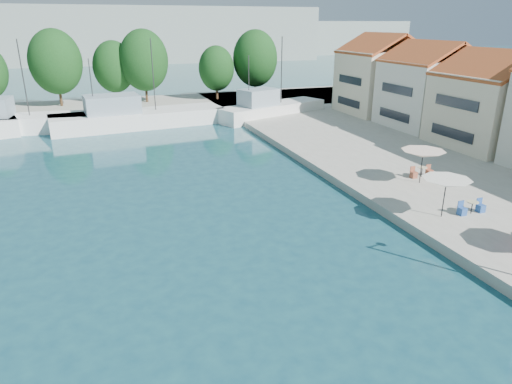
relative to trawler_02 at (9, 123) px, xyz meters
name	(u,v)px	position (x,y,z in m)	size (l,w,h in m)	color
quay_right	(495,159)	(41.21, -26.82, -0.77)	(32.00, 92.00, 0.60)	#99968A
quay_far	(111,108)	(11.21, 10.18, -0.77)	(90.00, 16.00, 0.60)	#99968A
hill_west	(15,35)	(-10.79, 103.18, 6.93)	(180.00, 40.00, 16.00)	gray
hill_east	(224,38)	(59.21, 123.18, 4.93)	(140.00, 40.00, 12.00)	gray
building_04	(495,98)	(43.21, -23.82, 3.95)	(9.00, 8.80, 9.20)	beige
building_05	(429,83)	(43.21, -14.82, 4.19)	(8.40, 8.80, 9.70)	silver
building_06	(381,73)	(43.21, -5.82, 4.43)	(9.00, 8.80, 10.20)	beige
trawler_02	(9,123)	(0.00, 0.00, 0.00)	(17.77, 6.47, 10.20)	white
trawler_03	(135,118)	(13.31, -1.71, 0.00)	(19.87, 7.03, 10.20)	white
trawler_04	(270,110)	(29.83, -2.12, 0.00)	(15.37, 8.69, 10.20)	silver
tree_04	(55,62)	(4.80, 12.75, 5.40)	(6.86, 6.86, 10.16)	#3F2B19
tree_05	(114,67)	(12.26, 13.86, 4.45)	(5.76, 5.76, 8.53)	#3F2B19
tree_06	(144,60)	(16.32, 12.22, 5.34)	(6.80, 6.80, 10.07)	#3F2B19
tree_07	(216,68)	(26.63, 11.57, 3.99)	(5.21, 5.21, 7.72)	#3F2B19
tree_08	(255,58)	(32.71, 11.57, 5.25)	(6.70, 6.70, 9.91)	#3F2B19
umbrella_white	(446,183)	(27.60, -36.03, 1.64)	(2.82, 2.82, 2.36)	black
umbrella_cream	(423,154)	(30.33, -30.56, 1.68)	(3.07, 3.07, 2.40)	black
cafe_table_02	(472,209)	(29.61, -36.23, -0.18)	(1.82, 0.70, 0.76)	black
cafe_table_03	(422,173)	(31.33, -29.49, -0.18)	(1.82, 0.70, 0.76)	black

